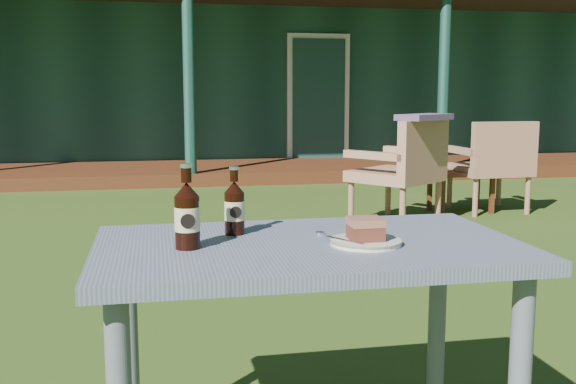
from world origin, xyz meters
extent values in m
plane|color=#334916|center=(0.00, 0.00, 0.00)|extent=(80.00, 80.00, 0.00)
cube|color=#173D33|center=(0.00, 9.50, 1.30)|extent=(15.00, 6.00, 2.60)
cube|color=black|center=(0.00, 9.50, 2.75)|extent=(15.80, 6.80, 0.30)
cube|color=#4B2412|center=(0.00, 5.60, 0.08)|extent=(15.00, 1.80, 0.16)
cylinder|color=#173D33|center=(0.00, 4.80, 1.23)|extent=(0.14, 0.14, 2.45)
cylinder|color=#173D33|center=(3.25, 4.80, 1.23)|extent=(0.14, 0.14, 2.45)
cube|color=white|center=(2.00, 6.48, 1.00)|extent=(0.95, 0.06, 2.00)
cube|color=#193D38|center=(2.00, 6.45, 1.00)|extent=(0.80, 0.04, 1.85)
cube|color=slate|center=(0.00, -1.60, 0.70)|extent=(1.20, 0.70, 0.04)
cylinder|color=slate|center=(-0.52, -1.33, 0.34)|extent=(0.06, 0.06, 0.68)
cylinder|color=slate|center=(0.52, -1.33, 0.34)|extent=(0.06, 0.06, 0.68)
cylinder|color=silver|center=(0.15, -1.66, 0.73)|extent=(0.20, 0.20, 0.01)
cylinder|color=olive|center=(0.15, -1.66, 0.73)|extent=(0.20, 0.20, 0.00)
cube|color=#58281C|center=(0.15, -1.66, 0.75)|extent=(0.09, 0.08, 0.04)
cube|color=#965943|center=(0.15, -1.66, 0.79)|extent=(0.09, 0.09, 0.02)
cube|color=silver|center=(0.09, -1.67, 0.74)|extent=(0.08, 0.13, 0.00)
cylinder|color=black|center=(-0.19, -1.45, 0.78)|extent=(0.06, 0.06, 0.13)
cone|color=black|center=(-0.19, -1.45, 0.86)|extent=(0.06, 0.06, 0.03)
cylinder|color=black|center=(-0.19, -1.45, 0.90)|extent=(0.03, 0.03, 0.03)
cylinder|color=silver|center=(-0.19, -1.45, 0.92)|extent=(0.03, 0.03, 0.01)
cylinder|color=#C2C38A|center=(-0.19, -1.45, 0.79)|extent=(0.06, 0.06, 0.06)
cylinder|color=black|center=(-0.19, -1.48, 0.79)|extent=(0.03, 0.00, 0.03)
cylinder|color=black|center=(-0.34, -1.61, 0.79)|extent=(0.07, 0.07, 0.14)
cone|color=black|center=(-0.34, -1.61, 0.88)|extent=(0.07, 0.07, 0.04)
cylinder|color=black|center=(-0.34, -1.61, 0.92)|extent=(0.03, 0.03, 0.04)
cylinder|color=silver|center=(-0.34, -1.61, 0.95)|extent=(0.03, 0.03, 0.01)
cylinder|color=#C2C38A|center=(-0.34, -1.61, 0.80)|extent=(0.07, 0.07, 0.07)
cylinder|color=black|center=(-0.34, -1.65, 0.80)|extent=(0.04, 0.00, 0.04)
cylinder|color=silver|center=(0.06, -1.51, 0.72)|extent=(0.03, 0.03, 0.01)
cube|color=#9E6A4F|center=(1.63, 2.10, 0.42)|extent=(0.92, 0.91, 0.09)
cube|color=#9E6A4F|center=(1.79, 1.88, 0.69)|extent=(0.59, 0.47, 0.44)
cube|color=#9E6A4F|center=(1.86, 2.30, 0.62)|extent=(0.41, 0.52, 0.06)
cube|color=#9E6A4F|center=(1.37, 1.94, 0.62)|extent=(0.41, 0.52, 0.06)
cylinder|color=#9E6A4F|center=(1.70, 2.48, 0.19)|extent=(0.05, 0.05, 0.37)
cylinder|color=#9E6A4F|center=(1.24, 2.15, 0.19)|extent=(0.05, 0.05, 0.37)
cylinder|color=#9E6A4F|center=(2.01, 2.06, 0.19)|extent=(0.05, 0.05, 0.37)
cylinder|color=#9E6A4F|center=(1.55, 1.72, 0.19)|extent=(0.05, 0.05, 0.37)
cube|color=#9E6A4F|center=(2.73, 2.52, 0.40)|extent=(0.67, 0.64, 0.09)
cube|color=#9E6A4F|center=(2.74, 2.26, 0.66)|extent=(0.65, 0.11, 0.42)
cube|color=#9E6A4F|center=(3.01, 2.55, 0.59)|extent=(0.10, 0.57, 0.06)
cube|color=#9E6A4F|center=(2.44, 2.53, 0.59)|extent=(0.10, 0.57, 0.06)
cylinder|color=#9E6A4F|center=(2.99, 2.78, 0.18)|extent=(0.05, 0.05, 0.36)
cylinder|color=#9E6A4F|center=(2.44, 2.76, 0.18)|extent=(0.05, 0.05, 0.36)
cylinder|color=#9E6A4F|center=(3.01, 2.28, 0.18)|extent=(0.05, 0.05, 0.36)
cylinder|color=#9E6A4F|center=(2.47, 2.25, 0.18)|extent=(0.05, 0.05, 0.36)
cube|color=#594065|center=(1.79, 1.88, 0.94)|extent=(0.59, 0.52, 0.05)
cube|color=#4B2412|center=(2.44, 2.52, 0.38)|extent=(0.60, 0.40, 0.04)
cube|color=#4B2412|center=(2.19, 2.37, 0.18)|extent=(0.04, 0.04, 0.36)
cube|color=#4B2412|center=(2.69, 2.37, 0.18)|extent=(0.04, 0.04, 0.36)
cube|color=#4B2412|center=(2.19, 2.67, 0.18)|extent=(0.04, 0.04, 0.36)
cube|color=#4B2412|center=(2.69, 2.67, 0.18)|extent=(0.04, 0.04, 0.36)
camera|label=1|loc=(-0.42, -3.42, 1.14)|focal=42.00mm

